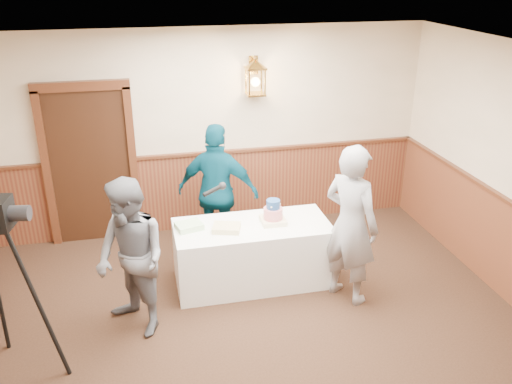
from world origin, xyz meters
TOP-DOWN VIEW (x-y plane):
  - room_shell at (-0.05, 0.45)m, footprint 6.02×7.02m
  - display_table at (0.24, 1.90)m, footprint 1.80×0.80m
  - tiered_cake at (0.49, 1.91)m, footprint 0.28×0.28m
  - sheet_cake_yellow at (-0.07, 1.83)m, footprint 0.36×0.31m
  - sheet_cake_green at (-0.48, 1.97)m, footprint 0.34×0.29m
  - interviewer at (-1.13, 1.27)m, footprint 1.54×1.06m
  - baker at (1.22, 1.35)m, footprint 0.73×0.80m
  - assistant_p at (-0.04, 2.64)m, footprint 1.12×0.81m
  - tv_camera_rig at (-2.24, 0.80)m, footprint 0.71×0.66m

SIDE VIEW (x-z plane):
  - display_table at x=0.24m, z-range 0.00..0.75m
  - sheet_cake_yellow at x=-0.07m, z-range 0.75..0.81m
  - sheet_cake_green at x=-0.48m, z-range 0.75..0.82m
  - tv_camera_rig at x=-2.24m, z-range -0.09..1.71m
  - interviewer at x=-1.13m, z-range 0.00..1.67m
  - tiered_cake at x=0.49m, z-range 0.72..1.01m
  - assistant_p at x=-0.04m, z-range 0.00..1.76m
  - baker at x=1.22m, z-range 0.00..1.83m
  - room_shell at x=-0.05m, z-range 0.12..2.93m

